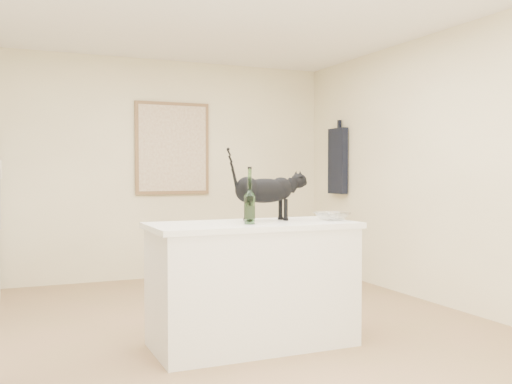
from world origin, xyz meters
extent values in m
plane|color=#966D50|center=(0.00, 0.00, 0.00)|extent=(5.50, 5.50, 0.00)
plane|color=#F1E7BB|center=(0.00, 2.75, 1.30)|extent=(4.50, 0.00, 4.50)
plane|color=#F1E7BB|center=(2.25, 0.00, 1.30)|extent=(0.00, 5.50, 5.50)
cube|color=white|center=(0.10, -0.20, 0.43)|extent=(1.44, 0.67, 0.86)
cube|color=white|center=(0.10, -0.20, 0.88)|extent=(1.50, 0.70, 0.04)
cube|color=brown|center=(0.30, 2.72, 1.55)|extent=(0.90, 0.03, 1.10)
cube|color=beige|center=(0.30, 2.70, 1.55)|extent=(0.82, 0.00, 1.02)
cube|color=black|center=(2.19, 2.05, 1.40)|extent=(0.08, 0.34, 0.80)
cylinder|color=#276026|center=(0.03, -0.30, 1.08)|extent=(0.10, 0.10, 0.36)
imported|color=white|center=(0.73, -0.26, 0.93)|extent=(0.27, 0.27, 0.06)
camera|label=1|loc=(-1.55, -4.08, 1.27)|focal=40.79mm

